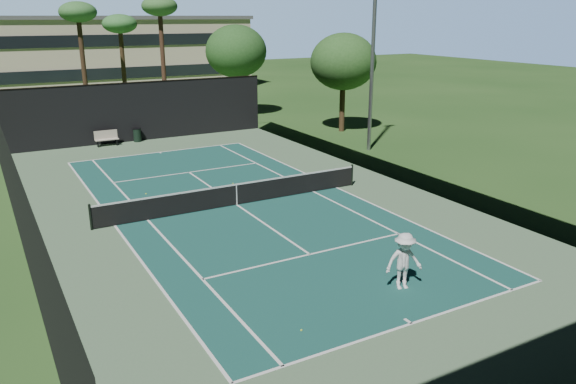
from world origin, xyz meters
name	(u,v)px	position (x,y,z in m)	size (l,w,h in m)	color
ground	(237,205)	(0.00, 0.00, 0.00)	(160.00, 160.00, 0.00)	#274F1D
apron_slab	(237,205)	(0.00, 0.00, 0.01)	(18.00, 32.00, 0.01)	#557653
court_surface	(237,205)	(0.00, 0.00, 0.01)	(10.97, 23.77, 0.01)	#184F47
court_lines	(237,205)	(0.00, 0.00, 0.02)	(11.07, 23.87, 0.01)	white
tennis_net	(237,194)	(0.00, 0.00, 0.56)	(12.90, 0.10, 1.10)	black
fence	(235,162)	(0.00, 0.06, 2.01)	(18.04, 32.05, 4.03)	black
player	(404,261)	(1.21, -10.05, 0.93)	(1.21, 0.69, 1.87)	white
tennis_ball_a	(301,330)	(-2.88, -10.69, 0.03)	(0.06, 0.06, 0.06)	#C8E935
tennis_ball_b	(146,194)	(-3.18, 3.63, 0.04)	(0.07, 0.07, 0.07)	#D1F537
tennis_ball_c	(233,183)	(1.22, 3.17, 0.03)	(0.06, 0.06, 0.06)	#CCE434
tennis_ball_d	(126,201)	(-4.31, 2.93, 0.03)	(0.07, 0.07, 0.07)	#BAD530
park_bench	(106,138)	(-2.48, 15.46, 0.55)	(1.50, 0.45, 1.02)	beige
trash_bin	(137,135)	(-0.36, 15.73, 0.48)	(0.56, 0.56, 0.95)	black
palm_a	(78,17)	(-2.00, 24.00, 8.19)	(2.80, 2.80, 9.32)	#402C1B
palm_b	(120,27)	(1.50, 26.00, 7.36)	(2.80, 2.80, 8.42)	#402D1B
palm_c	(160,11)	(4.00, 23.00, 8.60)	(2.80, 2.80, 9.77)	#492D1F
decid_tree_a	(236,51)	(10.00, 22.00, 5.42)	(5.12, 5.12, 7.62)	#40281B
decid_tree_b	(343,62)	(14.00, 12.00, 5.08)	(4.80, 4.80, 7.14)	#4A341F
campus_building	(66,54)	(0.00, 45.98, 4.21)	(40.50, 12.50, 8.30)	beige
light_pole	(373,47)	(12.00, 6.00, 6.46)	(0.90, 0.25, 12.22)	gray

